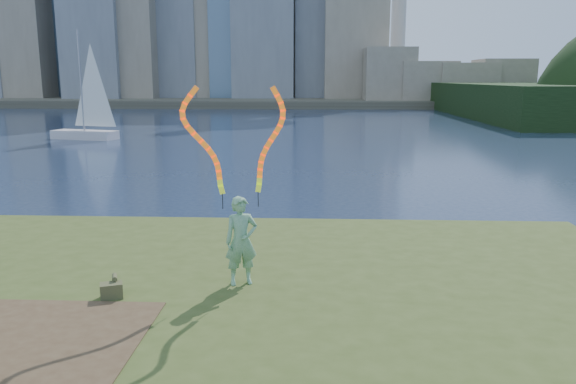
{
  "coord_description": "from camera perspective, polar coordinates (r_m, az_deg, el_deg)",
  "views": [
    {
      "loc": [
        2.0,
        -10.95,
        4.73
      ],
      "look_at": [
        1.44,
        1.0,
        2.29
      ],
      "focal_mm": 35.0,
      "sensor_mm": 36.0,
      "label": 1
    }
  ],
  "objects": [
    {
      "name": "canvas_bag",
      "position": [
        10.82,
        -17.46,
        -9.44
      ],
      "size": [
        0.46,
        0.52,
        0.37
      ],
      "rotation": [
        0.0,
        0.0,
        0.35
      ],
      "color": "#464A26",
      "rests_on": "grassy_knoll"
    },
    {
      "name": "ground",
      "position": [
        12.09,
        -7.22,
        -11.59
      ],
      "size": [
        320.0,
        320.0,
        0.0
      ],
      "primitive_type": "plane",
      "color": "#1B2944",
      "rests_on": "ground"
    },
    {
      "name": "grassy_knoll",
      "position": [
        9.91,
        -9.6,
        -14.95
      ],
      "size": [
        20.0,
        18.0,
        0.8
      ],
      "color": "#3B4C1B",
      "rests_on": "ground"
    },
    {
      "name": "sailboat",
      "position": [
        46.68,
        -19.76,
        6.83
      ],
      "size": [
        5.55,
        2.97,
        8.37
      ],
      "rotation": [
        0.0,
        0.0,
        -0.26
      ],
      "color": "silver",
      "rests_on": "ground"
    },
    {
      "name": "dirt_patch",
      "position": [
        9.65,
        -24.14,
        -13.51
      ],
      "size": [
        3.2,
        3.0,
        0.02
      ],
      "primitive_type": "cube",
      "color": "#47331E",
      "rests_on": "grassy_knoll"
    },
    {
      "name": "woman_with_ribbons",
      "position": [
        10.71,
        -4.82,
        -2.18
      ],
      "size": [
        1.99,
        0.76,
        4.1
      ],
      "rotation": [
        0.0,
        0.0,
        0.33
      ],
      "color": "#1A6D2D",
      "rests_on": "grassy_knoll"
    },
    {
      "name": "far_shore",
      "position": [
        106.05,
        1.61,
        9.3
      ],
      "size": [
        320.0,
        40.0,
        1.2
      ],
      "primitive_type": "cube",
      "color": "#464133",
      "rests_on": "ground"
    }
  ]
}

